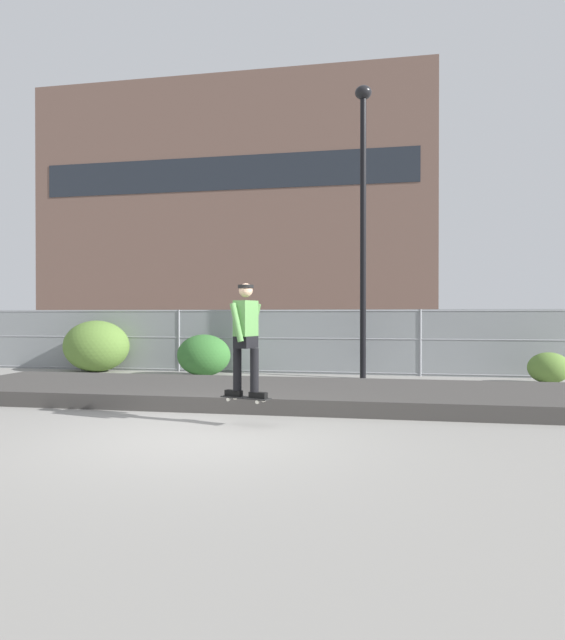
# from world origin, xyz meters

# --- Properties ---
(ground_plane) EXTENTS (120.00, 120.00, 0.00)m
(ground_plane) POSITION_xyz_m (0.00, 0.00, 0.00)
(ground_plane) COLOR gray
(gravel_berm) EXTENTS (12.66, 3.36, 0.28)m
(gravel_berm) POSITION_xyz_m (0.00, 3.35, 0.14)
(gravel_berm) COLOR #3D3A38
(gravel_berm) RESTS_ON ground_plane
(skateboard) EXTENTS (0.82, 0.45, 0.07)m
(skateboard) POSITION_xyz_m (0.45, 0.77, 0.43)
(skateboard) COLOR black
(skater) EXTENTS (0.71, 0.62, 1.73)m
(skater) POSITION_xyz_m (0.45, 0.77, 1.42)
(skater) COLOR black
(skater) RESTS_ON skateboard
(chain_fence) EXTENTS (21.21, 0.06, 1.85)m
(chain_fence) POSITION_xyz_m (0.00, 8.29, 0.93)
(chain_fence) COLOR gray
(chain_fence) RESTS_ON ground_plane
(street_lamp) EXTENTS (0.44, 0.44, 7.79)m
(street_lamp) POSITION_xyz_m (1.98, 7.44, 4.76)
(street_lamp) COLOR black
(street_lamp) RESTS_ON ground_plane
(parked_car_near) EXTENTS (4.47, 2.09, 1.66)m
(parked_car_near) POSITION_xyz_m (-3.92, 11.50, 0.84)
(parked_car_near) COLOR #474C54
(parked_car_near) RESTS_ON ground_plane
(library_building) EXTENTS (30.85, 10.76, 19.69)m
(library_building) POSITION_xyz_m (-9.12, 37.15, 9.85)
(library_building) COLOR brown
(library_building) RESTS_ON ground_plane
(shrub_left) EXTENTS (1.98, 1.62, 1.53)m
(shrub_left) POSITION_xyz_m (-5.90, 7.73, 0.76)
(shrub_left) COLOR #567A33
(shrub_left) RESTS_ON ground_plane
(shrub_center) EXTENTS (1.49, 1.22, 1.15)m
(shrub_center) POSITION_xyz_m (-2.38, 7.20, 0.58)
(shrub_center) COLOR #336B2D
(shrub_center) RESTS_ON ground_plane
(shrub_right) EXTENTS (1.00, 0.82, 0.77)m
(shrub_right) POSITION_xyz_m (6.52, 7.13, 0.39)
(shrub_right) COLOR #567A33
(shrub_right) RESTS_ON ground_plane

